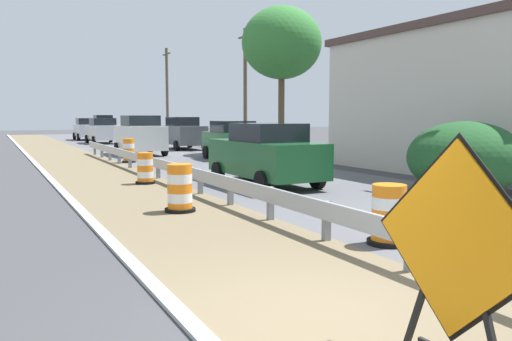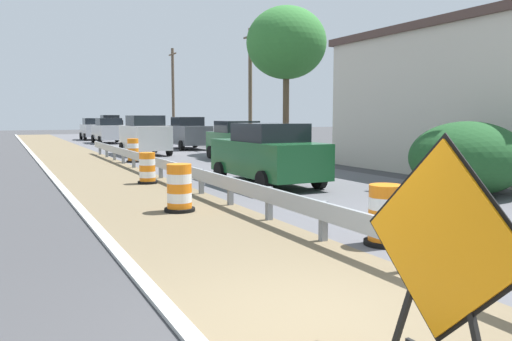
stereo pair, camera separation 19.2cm
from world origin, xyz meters
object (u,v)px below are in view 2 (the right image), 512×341
object	(u,v)px
traffic_barrel_close	(179,190)
car_trailing_near_lane	(188,133)
traffic_barrel_mid	(147,170)
car_trailing_far_lane	(109,131)
car_mid_far_lane	(110,125)
traffic_barrel_nearest	(385,218)
utility_pole_mid	(250,87)
utility_pole_far	(173,93)
traffic_barrel_far	(133,152)
car_lead_far_lane	(267,154)
warning_sign_diamond	(440,248)
car_distant_b	(145,135)
car_distant_a	(238,140)
car_lead_near_lane	(93,129)

from	to	relation	value
traffic_barrel_close	car_trailing_near_lane	world-z (taller)	car_trailing_near_lane
traffic_barrel_mid	car_trailing_far_lane	bearing A→B (deg)	82.19
car_mid_far_lane	car_trailing_far_lane	world-z (taller)	car_mid_far_lane
traffic_barrel_nearest	traffic_barrel_close	world-z (taller)	traffic_barrel_close
car_mid_far_lane	utility_pole_mid	world-z (taller)	utility_pole_mid
car_trailing_far_lane	utility_pole_far	distance (m)	6.68
traffic_barrel_far	utility_pole_far	distance (m)	20.99
car_trailing_near_lane	car_lead_far_lane	bearing A→B (deg)	-11.13
traffic_barrel_far	utility_pole_mid	world-z (taller)	utility_pole_mid
car_trailing_near_lane	traffic_barrel_mid	bearing A→B (deg)	-23.14
traffic_barrel_close	traffic_barrel_mid	xyz separation A→B (m)	(0.59, 5.15, -0.04)
warning_sign_diamond	traffic_barrel_close	size ratio (longest dim) A/B	1.88
car_lead_far_lane	utility_pole_mid	distance (m)	17.29
traffic_barrel_close	car_mid_far_lane	size ratio (longest dim) A/B	0.25
traffic_barrel_close	traffic_barrel_far	bearing A→B (deg)	81.50
traffic_barrel_mid	utility_pole_far	distance (m)	28.73
utility_pole_mid	utility_pole_far	size ratio (longest dim) A/B	0.97
traffic_barrel_close	car_lead_far_lane	bearing A→B (deg)	39.17
car_distant_b	utility_pole_mid	distance (m)	7.79
car_distant_a	car_distant_b	bearing A→B (deg)	-147.32
car_trailing_near_lane	car_distant_b	xyz separation A→B (m)	(-3.79, -3.69, 0.05)
traffic_barrel_mid	car_trailing_far_lane	distance (m)	25.77
car_lead_far_lane	car_trailing_far_lane	distance (m)	27.51
warning_sign_diamond	traffic_barrel_mid	world-z (taller)	warning_sign_diamond
traffic_barrel_nearest	car_lead_near_lane	size ratio (longest dim) A/B	0.25
car_lead_near_lane	car_trailing_far_lane	world-z (taller)	car_trailing_far_lane
car_distant_b	car_trailing_far_lane	bearing A→B (deg)	-2.55
car_distant_b	car_lead_near_lane	bearing A→B (deg)	-1.33
car_lead_near_lane	car_trailing_near_lane	xyz separation A→B (m)	(3.53, -15.95, 0.07)
warning_sign_diamond	traffic_barrel_nearest	size ratio (longest dim) A/B	2.00
warning_sign_diamond	utility_pole_far	world-z (taller)	utility_pole_far
traffic_barrel_nearest	traffic_barrel_mid	distance (m)	9.78
car_mid_far_lane	car_distant_a	bearing A→B (deg)	-0.48
car_lead_near_lane	car_lead_far_lane	bearing A→B (deg)	-179.48
warning_sign_diamond	car_trailing_near_lane	distance (m)	30.29
car_lead_near_lane	car_trailing_far_lane	size ratio (longest dim) A/B	0.94
car_lead_near_lane	utility_pole_mid	world-z (taller)	utility_pole_mid
traffic_barrel_close	car_distant_a	xyz separation A→B (m)	(6.90, 12.12, 0.47)
car_lead_far_lane	car_mid_far_lane	world-z (taller)	car_mid_far_lane
traffic_barrel_close	car_distant_a	bearing A→B (deg)	60.35
warning_sign_diamond	car_distant_b	xyz separation A→B (m)	(3.96, 25.59, 0.02)
traffic_barrel_far	car_distant_a	bearing A→B (deg)	-9.87
car_lead_near_lane	traffic_barrel_mid	bearing A→B (deg)	174.62
traffic_barrel_mid	car_distant_a	world-z (taller)	car_distant_a
car_trailing_near_lane	utility_pole_far	xyz separation A→B (m)	(2.42, 10.94, 3.04)
traffic_barrel_close	car_mid_far_lane	bearing A→B (deg)	81.14
car_trailing_near_lane	utility_pole_mid	size ratio (longest dim) A/B	0.54
traffic_barrel_nearest	car_distant_a	xyz separation A→B (m)	(4.74, 16.63, 0.50)
warning_sign_diamond	car_lead_far_lane	bearing A→B (deg)	-112.64
traffic_barrel_mid	car_distant_b	bearing A→B (deg)	76.11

